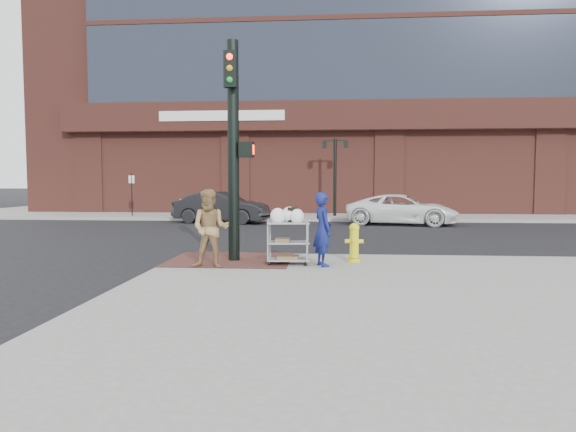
# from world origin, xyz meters

# --- Properties ---
(ground) EXTENTS (220.00, 220.00, 0.00)m
(ground) POSITION_xyz_m (0.00, 0.00, 0.00)
(ground) COLOR black
(ground) RESTS_ON ground
(sidewalk_far) EXTENTS (65.00, 36.00, 0.15)m
(sidewalk_far) POSITION_xyz_m (12.50, 32.00, 0.07)
(sidewalk_far) COLOR gray
(sidewalk_far) RESTS_ON ground
(brick_curb_ramp) EXTENTS (2.80, 2.40, 0.01)m
(brick_curb_ramp) POSITION_xyz_m (-0.60, 0.90, 0.16)
(brick_curb_ramp) COLOR #4A2723
(brick_curb_ramp) RESTS_ON sidewalk_near
(bank_building) EXTENTS (42.00, 26.00, 28.00)m
(bank_building) POSITION_xyz_m (5.00, 31.00, 14.15)
(bank_building) COLOR brown
(bank_building) RESTS_ON sidewalk_far
(lamp_post) EXTENTS (1.32, 0.22, 4.00)m
(lamp_post) POSITION_xyz_m (2.00, 16.00, 2.62)
(lamp_post) COLOR black
(lamp_post) RESTS_ON sidewalk_far
(parking_sign) EXTENTS (0.05, 0.05, 2.20)m
(parking_sign) POSITION_xyz_m (-8.50, 15.00, 1.25)
(parking_sign) COLOR black
(parking_sign) RESTS_ON sidewalk_far
(traffic_signal_pole) EXTENTS (0.61, 0.51, 5.00)m
(traffic_signal_pole) POSITION_xyz_m (-0.48, 0.77, 2.83)
(traffic_signal_pole) COLOR black
(traffic_signal_pole) RESTS_ON sidewalk_near
(woman_blue) EXTENTS (0.58, 0.69, 1.60)m
(woman_blue) POSITION_xyz_m (1.55, 0.19, 0.95)
(woman_blue) COLOR navy
(woman_blue) RESTS_ON sidewalk_near
(pedestrian_tan) EXTENTS (0.82, 0.64, 1.67)m
(pedestrian_tan) POSITION_xyz_m (-0.81, -0.23, 0.98)
(pedestrian_tan) COLOR #997748
(pedestrian_tan) RESTS_ON sidewalk_near
(sedan_dark) EXTENTS (4.64, 2.27, 1.46)m
(sedan_dark) POSITION_xyz_m (-3.33, 12.82, 0.73)
(sedan_dark) COLOR black
(sedan_dark) RESTS_ON ground
(minivan_white) EXTENTS (5.28, 3.18, 1.37)m
(minivan_white) POSITION_xyz_m (4.98, 12.55, 0.69)
(minivan_white) COLOR white
(minivan_white) RESTS_ON ground
(utility_cart) EXTENTS (0.97, 0.61, 1.27)m
(utility_cart) POSITION_xyz_m (0.79, 0.34, 0.72)
(utility_cart) COLOR gray
(utility_cart) RESTS_ON sidewalk_near
(fire_hydrant) EXTENTS (0.42, 0.29, 0.89)m
(fire_hydrant) POSITION_xyz_m (2.26, 0.82, 0.60)
(fire_hydrant) COLOR yellow
(fire_hydrant) RESTS_ON sidewalk_near
(newsbox_red) EXTENTS (0.47, 0.44, 0.90)m
(newsbox_red) POSITION_xyz_m (-5.79, 15.57, 0.60)
(newsbox_red) COLOR #A91313
(newsbox_red) RESTS_ON sidewalk_far
(newsbox_yellow) EXTENTS (0.47, 0.46, 0.89)m
(newsbox_yellow) POSITION_xyz_m (-5.68, 14.82, 0.59)
(newsbox_yellow) COLOR yellow
(newsbox_yellow) RESTS_ON sidewalk_far
(newsbox_blue) EXTENTS (0.54, 0.51, 1.02)m
(newsbox_blue) POSITION_xyz_m (-4.01, 14.76, 0.66)
(newsbox_blue) COLOR #1B29B3
(newsbox_blue) RESTS_ON sidewalk_far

